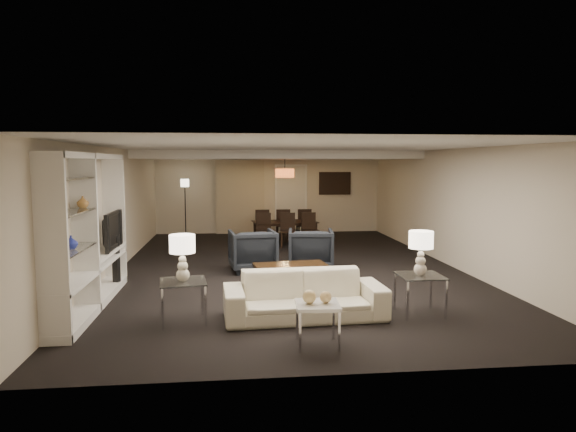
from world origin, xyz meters
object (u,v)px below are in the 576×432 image
at_px(table_lamp_left, 182,258).
at_px(table_lamp_right, 421,253).
at_px(armchair_right, 311,249).
at_px(floor_speaker, 116,262).
at_px(side_table_left, 183,302).
at_px(floor_lamp, 185,208).
at_px(chair_nm, 288,230).
at_px(television, 107,230).
at_px(chair_nr, 310,230).
at_px(pendant_light, 285,173).
at_px(vase_blue, 71,242).
at_px(dining_table, 285,232).
at_px(chair_nl, 265,231).
at_px(marble_table, 317,324).
at_px(chair_fl, 262,225).
at_px(chair_fm, 283,224).
at_px(armchair_left, 253,250).
at_px(chair_fr, 303,224).
at_px(sofa, 305,295).
at_px(vase_amber, 83,202).
at_px(coffee_table, 291,278).
at_px(side_table_right, 420,295).

bearing_deg(table_lamp_left, table_lamp_right, 0.00).
height_order(armchair_right, floor_speaker, floor_speaker).
distance_m(side_table_left, floor_lamp, 8.40).
height_order(side_table_left, floor_speaker, floor_speaker).
distance_m(side_table_left, chair_nm, 6.51).
xyz_separation_m(television, chair_nr, (4.16, 4.31, -0.62)).
relative_size(table_lamp_left, table_lamp_right, 1.00).
distance_m(pendant_light, vase_blue, 7.94).
height_order(table_lamp_left, dining_table, table_lamp_left).
bearing_deg(side_table_left, table_lamp_right, 0.00).
relative_size(vase_blue, dining_table, 0.11).
bearing_deg(chair_nl, marble_table, -95.86).
xyz_separation_m(side_table_left, dining_table, (2.13, 6.80, 0.01)).
relative_size(chair_fl, chair_fm, 1.00).
bearing_deg(chair_nl, chair_nr, -7.17).
xyz_separation_m(floor_speaker, chair_nr, (4.08, 4.08, -0.03)).
xyz_separation_m(armchair_left, floor_speaker, (-2.45, -1.22, 0.05)).
bearing_deg(chair_fr, side_table_left, 66.46).
bearing_deg(armchair_right, chair_nl, -67.78).
height_order(marble_table, chair_nl, chair_nl).
distance_m(sofa, chair_nm, 6.17).
bearing_deg(chair_fm, table_lamp_left, 74.44).
bearing_deg(armchair_left, marble_table, 90.71).
relative_size(chair_nm, chair_fr, 1.00).
xyz_separation_m(chair_nl, chair_nm, (0.60, 0.00, 0.00)).
height_order(vase_amber, floor_speaker, vase_amber).
relative_size(side_table_left, chair_fr, 0.70).
height_order(coffee_table, floor_lamp, floor_lamp).
relative_size(side_table_right, television, 0.57).
distance_m(coffee_table, television, 3.25).
height_order(pendant_light, marble_table, pendant_light).
xyz_separation_m(marble_table, chair_fm, (0.43, 8.55, 0.18)).
xyz_separation_m(table_lamp_left, chair_nl, (1.53, 6.15, -0.46)).
height_order(sofa, chair_fm, chair_fm).
bearing_deg(television, coffee_table, -94.35).
height_order(side_table_left, vase_blue, vase_blue).
distance_m(side_table_right, chair_nl, 6.43).
relative_size(floor_speaker, chair_fr, 1.06).
height_order(vase_amber, chair_nr, vase_amber).
xyz_separation_m(side_table_left, chair_fl, (1.53, 7.45, 0.15)).
relative_size(armchair_right, side_table_right, 1.49).
relative_size(side_table_right, vase_blue, 3.38).
xyz_separation_m(armchair_left, marble_table, (0.60, -4.40, -0.16)).
bearing_deg(floor_speaker, pendant_light, 70.50).
xyz_separation_m(pendant_light, side_table_left, (-2.15, -7.00, -1.63)).
bearing_deg(chair_fr, chair_nl, 43.91).
xyz_separation_m(chair_nm, floor_lamp, (-2.82, 2.20, 0.42)).
relative_size(floor_speaker, floor_lamp, 0.55).
bearing_deg(vase_amber, pendant_light, 60.59).
relative_size(television, dining_table, 0.64).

